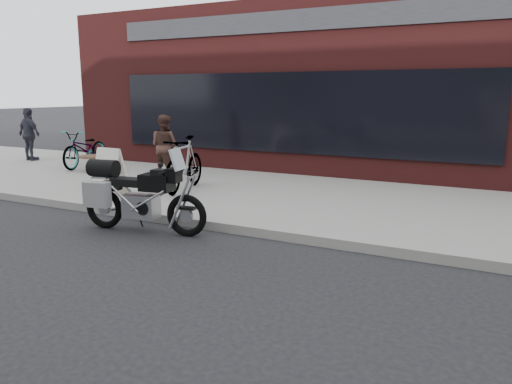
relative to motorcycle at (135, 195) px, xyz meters
The scene contains 10 objects.
ground 4.07m from the motorcycle, 57.92° to the right, with size 120.00×120.00×0.00m, color black.
near_sidewalk 4.21m from the motorcycle, 59.19° to the left, with size 44.00×6.00×0.15m, color gray.
storefront 10.70m from the motorcycle, 89.25° to the left, with size 14.00×10.07×4.50m.
motorcycle is the anchor object (origin of this frame).
bicycle_front 6.69m from the motorcycle, 142.38° to the left, with size 0.68×1.95×1.02m, color gray.
bicycle_rear 2.70m from the motorcycle, 108.59° to the left, with size 0.54×1.91×1.15m, color gray.
sandwich_sign 2.30m from the motorcycle, 142.97° to the left, with size 0.64×0.59×0.97m.
cafe_table 5.72m from the motorcycle, 141.60° to the left, with size 0.75×0.75×0.43m.
cafe_patron_left 4.52m from the motorcycle, 121.55° to the left, with size 0.74×0.58×1.52m, color #482D26.
cafe_patron_right 8.98m from the motorcycle, 151.16° to the left, with size 0.94×0.39×1.60m, color #333441.
Camera 1 is at (3.16, -2.59, 2.21)m, focal length 35.00 mm.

